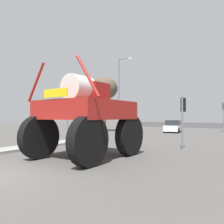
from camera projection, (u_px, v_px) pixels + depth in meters
The scene contains 10 objects.
ground_plane at pixel (168, 136), 22.69m from camera, with size 120.00×120.00×0.00m, color #4C4947.
median_island at pixel (14, 149), 13.18m from camera, with size 1.51×10.12×0.15m, color gray.
oversize_sprayer at pixel (86, 116), 11.06m from camera, with size 4.41×5.39×4.50m.
sedan_ahead at pixel (173, 127), 28.12m from camera, with size 2.31×4.29×1.52m.
traffic_signal_near_left at pixel (69, 106), 18.68m from camera, with size 0.24×0.54×3.93m.
traffic_signal_near_right at pixel (183, 111), 13.56m from camera, with size 0.24×0.54×3.22m.
traffic_signal_far_left at pixel (223, 110), 29.15m from camera, with size 0.24×0.55×3.82m.
streetlight_far_left at pixel (120, 91), 28.56m from camera, with size 2.03×0.24×9.43m.
bare_tree_left at pixel (104, 89), 29.57m from camera, with size 3.51×3.51×7.19m.
roadside_barrier at pixel (204, 125), 37.91m from camera, with size 27.78×0.24×0.90m, color #59595B.
Camera 1 is at (7.62, -4.15, 2.01)m, focal length 35.99 mm.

